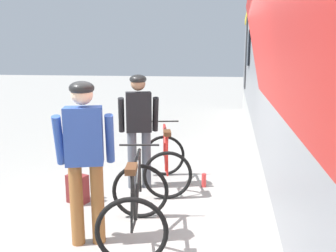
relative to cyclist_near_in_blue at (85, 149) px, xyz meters
name	(u,v)px	position (x,y,z in m)	size (l,w,h in m)	color
ground_plane	(138,236)	(0.49, 0.23, -1.05)	(80.00, 80.00, 0.00)	gray
cyclist_near_in_blue	(85,149)	(0.00, 0.00, 0.00)	(0.66, 0.45, 1.76)	#935B2D
cyclist_far_in_dark	(139,121)	(0.09, 1.71, 0.00)	(0.66, 0.44, 1.76)	#4C515B
bicycle_near_black	(136,205)	(0.50, 0.17, -0.65)	(0.90, 1.19, 0.99)	black
bicycle_far_red	(166,162)	(0.48, 1.82, -0.65)	(0.96, 1.21, 0.99)	black
backpack_on_platform	(78,189)	(-0.60, 0.97, -0.85)	(0.28, 0.18, 0.40)	maroon
water_bottle_near_the_bikes	(204,180)	(1.08, 1.91, -0.95)	(0.07, 0.07, 0.22)	red
water_bottle_by_the_backpack	(95,192)	(-0.42, 1.15, -0.96)	(0.08, 0.08, 0.20)	silver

